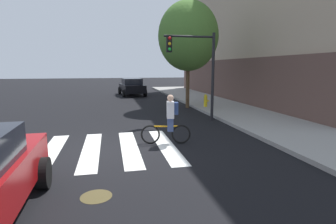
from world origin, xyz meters
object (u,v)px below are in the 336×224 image
at_px(manhole_cover, 96,196).
at_px(street_tree_near, 188,36).
at_px(traffic_light_near, 197,62).
at_px(fire_hydrant, 206,101).
at_px(sedan_mid, 132,87).
at_px(cyclist, 169,120).

bearing_deg(manhole_cover, street_tree_near, 65.17).
relative_size(traffic_light_near, street_tree_near, 0.63).
bearing_deg(traffic_light_near, fire_hydrant, 63.17).
height_order(sedan_mid, street_tree_near, street_tree_near).
height_order(traffic_light_near, fire_hydrant, traffic_light_near).
xyz_separation_m(sedan_mid, fire_hydrant, (3.84, -9.47, -0.28)).
xyz_separation_m(manhole_cover, sedan_mid, (2.38, 20.08, 0.81)).
distance_m(manhole_cover, fire_hydrant, 12.30).
bearing_deg(traffic_light_near, cyclist, -120.66).
xyz_separation_m(fire_hydrant, street_tree_near, (-0.97, 0.75, 3.98)).
relative_size(cyclist, traffic_light_near, 0.40).
height_order(manhole_cover, cyclist, cyclist).
relative_size(manhole_cover, fire_hydrant, 0.82).
bearing_deg(traffic_light_near, manhole_cover, -122.15).
height_order(manhole_cover, sedan_mid, sedan_mid).
relative_size(manhole_cover, street_tree_near, 0.10).
relative_size(sedan_mid, traffic_light_near, 1.12).
height_order(sedan_mid, cyclist, cyclist).
relative_size(cyclist, fire_hydrant, 2.17).
height_order(sedan_mid, fire_hydrant, sedan_mid).
bearing_deg(manhole_cover, traffic_light_near, 57.85).
xyz_separation_m(manhole_cover, cyclist, (2.29, 3.44, 0.84)).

